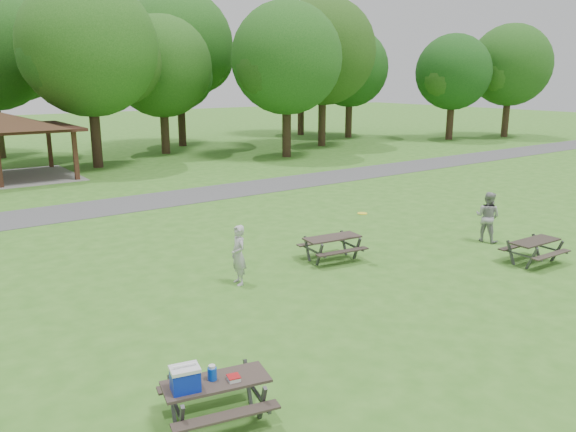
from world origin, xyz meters
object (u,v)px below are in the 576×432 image
Objects in this scene: picnic_table_near at (207,386)px; frisbee_thrower at (238,255)px; picnic_table_middle at (332,242)px; frisbee_catcher at (488,217)px.

picnic_table_near is 6.19m from frisbee_thrower.
picnic_table_near is at bearing -143.63° from picnic_table_middle.
picnic_table_near is 1.03× the size of picnic_table_middle.
picnic_table_near is 1.20× the size of frisbee_thrower.
frisbee_thrower is (3.62, 5.02, 0.14)m from picnic_table_near.
picnic_table_middle is 3.32m from frisbee_thrower.
frisbee_catcher is (8.76, -1.44, 0.04)m from frisbee_thrower.
frisbee_thrower reaches higher than picnic_table_near.
picnic_table_middle is at bearing 36.37° from picnic_table_near.
picnic_table_near is 1.15× the size of frisbee_catcher.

